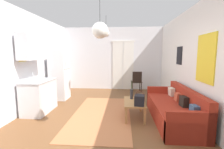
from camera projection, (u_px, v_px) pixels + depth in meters
name	position (u px, v px, depth m)	size (l,w,h in m)	color
ground_plane	(101.00, 127.00, 3.60)	(4.93, 8.09, 0.10)	brown
wall_back	(113.00, 59.00, 7.17)	(4.53, 0.13, 2.76)	silver
wall_right	(208.00, 64.00, 3.26)	(0.12, 7.69, 2.76)	white
wall_left	(3.00, 63.00, 3.57)	(0.12, 7.69, 2.76)	silver
area_rug	(102.00, 114.00, 4.24)	(1.48, 2.99, 0.01)	#B26B42
couch	(175.00, 110.00, 3.82)	(0.85, 2.19, 0.78)	maroon
coffee_table	(134.00, 103.00, 3.99)	(0.50, 0.92, 0.42)	#A87542
bamboo_vase	(132.00, 94.00, 4.17)	(0.08, 0.08, 0.48)	#2D2D33
handbag	(140.00, 100.00, 3.67)	(0.26, 0.31, 0.34)	black
refrigerator	(59.00, 74.00, 5.57)	(0.59, 0.60, 1.78)	white
kitchen_counter	(37.00, 82.00, 4.31)	(0.59, 1.04, 2.12)	silver
accent_chair	(137.00, 81.00, 6.62)	(0.45, 0.43, 0.87)	black
pendant_lamp_near	(100.00, 30.00, 2.87)	(0.29, 0.29, 0.89)	black
pendant_lamp_far	(106.00, 33.00, 4.89)	(0.22, 0.22, 0.65)	black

